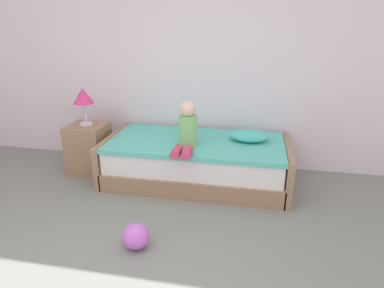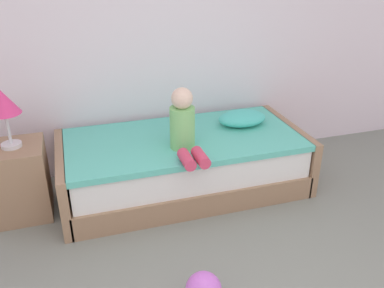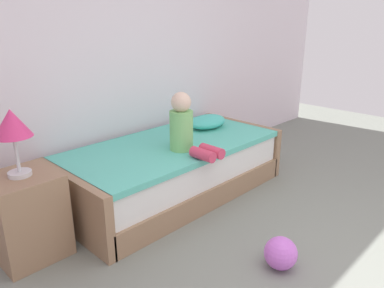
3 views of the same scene
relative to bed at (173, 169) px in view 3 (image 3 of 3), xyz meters
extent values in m
cube|color=white|center=(-0.25, 0.60, 1.20)|extent=(7.20, 0.10, 2.90)
cube|color=#997556|center=(0.00, 0.00, -0.15)|extent=(2.00, 1.00, 0.20)
cube|color=white|center=(0.00, 0.00, 0.08)|extent=(1.94, 0.94, 0.25)
cube|color=#59C6B2|center=(0.00, 0.00, 0.23)|extent=(1.98, 0.98, 0.05)
cube|color=#997556|center=(-1.02, 0.00, 0.00)|extent=(0.07, 1.00, 0.50)
cube|color=#997556|center=(1.02, 0.00, 0.00)|extent=(0.07, 1.00, 0.50)
cube|color=#997556|center=(-1.35, 0.01, 0.05)|extent=(0.44, 0.44, 0.60)
cylinder|color=silver|center=(-1.35, 0.01, 0.37)|extent=(0.15, 0.15, 0.03)
cylinder|color=silver|center=(-1.35, 0.01, 0.50)|extent=(0.02, 0.02, 0.24)
cone|color=#E5387A|center=(-1.35, 0.01, 0.71)|extent=(0.24, 0.24, 0.18)
cylinder|color=#7FC672|center=(-0.06, -0.18, 0.42)|extent=(0.20, 0.20, 0.34)
sphere|color=beige|center=(-0.06, -0.18, 0.67)|extent=(0.17, 0.17, 0.17)
cylinder|color=#D83F60|center=(-0.11, -0.48, 0.30)|extent=(0.09, 0.22, 0.09)
cylinder|color=#D83F60|center=(0.00, -0.48, 0.30)|extent=(0.09, 0.22, 0.09)
ellipsoid|color=#4CCCBC|center=(0.59, 0.10, 0.32)|extent=(0.44, 0.30, 0.13)
sphere|color=#CC66D8|center=(-0.26, -1.33, -0.14)|extent=(0.22, 0.22, 0.22)
camera|label=1|loc=(0.64, -3.50, 1.55)|focal=31.14mm
camera|label=2|loc=(-0.87, -3.05, 1.72)|focal=38.26mm
camera|label=3|loc=(-2.16, -2.36, 1.35)|focal=34.65mm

